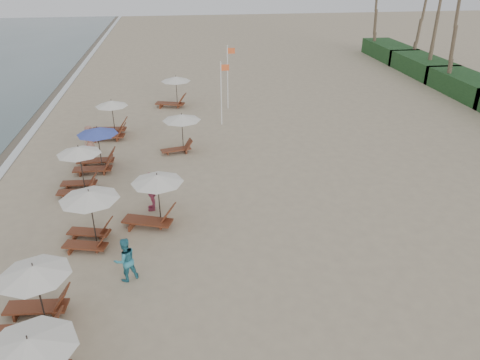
{
  "coord_description": "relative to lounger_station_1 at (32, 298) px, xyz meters",
  "views": [
    {
      "loc": [
        -1.58,
        -12.12,
        10.54
      ],
      "look_at": [
        1.0,
        6.35,
        1.3
      ],
      "focal_mm": 34.36,
      "sensor_mm": 36.0,
      "label": 1
    }
  ],
  "objects": [
    {
      "name": "ground",
      "position": [
        6.37,
        0.39,
        -1.09
      ],
      "size": [
        160.0,
        160.0,
        0.0
      ],
      "primitive_type": "plane",
      "color": "tan",
      "rests_on": "ground"
    },
    {
      "name": "lounger_station_1",
      "position": [
        0.0,
        0.0,
        0.0
      ],
      "size": [
        2.58,
        2.18,
        2.28
      ],
      "color": "brown",
      "rests_on": "ground"
    },
    {
      "name": "lounger_station_2",
      "position": [
        1.02,
        4.47,
        0.23
      ],
      "size": [
        2.49,
        2.34,
        2.36
      ],
      "color": "brown",
      "rests_on": "ground"
    },
    {
      "name": "lounger_station_3",
      "position": [
        -0.19,
        9.17,
        0.13
      ],
      "size": [
        2.35,
        2.1,
        2.36
      ],
      "color": "brown",
      "rests_on": "ground"
    },
    {
      "name": "lounger_station_4",
      "position": [
        0.24,
        11.77,
        0.01
      ],
      "size": [
        2.58,
        2.16,
        2.36
      ],
      "color": "brown",
      "rests_on": "ground"
    },
    {
      "name": "lounger_station_5",
      "position": [
        0.38,
        16.7,
        -0.11
      ],
      "size": [
        2.66,
        2.21,
        2.36
      ],
      "color": "brown",
      "rests_on": "ground"
    },
    {
      "name": "inland_station_0",
      "position": [
        3.47,
        5.66,
        0.2
      ],
      "size": [
        2.86,
        2.28,
        2.22
      ],
      "color": "brown",
      "rests_on": "ground"
    },
    {
      "name": "inland_station_1",
      "position": [
        4.8,
        13.65,
        0.4
      ],
      "size": [
        2.54,
        2.24,
        2.22
      ],
      "color": "brown",
      "rests_on": "ground"
    },
    {
      "name": "inland_station_2",
      "position": [
        4.46,
        22.7,
        0.17
      ],
      "size": [
        2.91,
        2.29,
        2.22
      ],
      "color": "brown",
      "rests_on": "ground"
    },
    {
      "name": "beachgoer_mid_a",
      "position": [
        2.61,
        1.94,
        -0.25
      ],
      "size": [
        1.02,
        0.94,
        1.69
      ],
      "primitive_type": "imported",
      "rotation": [
        0.0,
        0.0,
        3.62
      ],
      "color": "teal",
      "rests_on": "ground"
    },
    {
      "name": "beachgoer_far_a",
      "position": [
        3.37,
        6.94,
        -0.17
      ],
      "size": [
        0.5,
        1.11,
        1.85
      ],
      "primitive_type": "imported",
      "rotation": [
        0.0,
        0.0,
        4.76
      ],
      "color": "#BA4A6A",
      "rests_on": "ground"
    },
    {
      "name": "beachgoer_far_b",
      "position": [
        -0.39,
        14.08,
        -0.25
      ],
      "size": [
        0.96,
        0.96,
        1.68
      ],
      "primitive_type": "imported",
      "rotation": [
        0.0,
        0.0,
        0.8
      ],
      "color": "#AD715E",
      "rests_on": "ground"
    },
    {
      "name": "flag_pole_near",
      "position": [
        7.72,
        18.06,
        1.28
      ],
      "size": [
        0.59,
        0.08,
        4.27
      ],
      "color": "silver",
      "rests_on": "ground"
    },
    {
      "name": "flag_pole_far",
      "position": [
        8.56,
        21.62,
        1.48
      ],
      "size": [
        0.59,
        0.08,
        4.66
      ],
      "color": "silver",
      "rests_on": "ground"
    }
  ]
}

